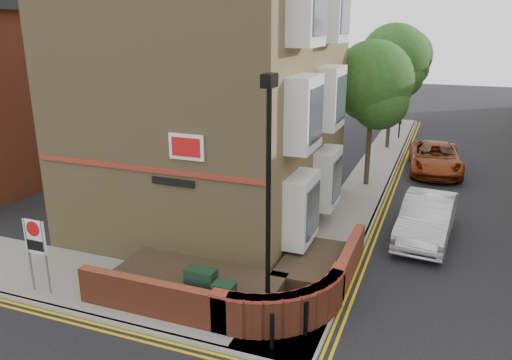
% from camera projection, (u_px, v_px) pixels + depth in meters
% --- Properties ---
extents(ground, '(120.00, 120.00, 0.00)m').
position_uv_depth(ground, '(189.00, 343.00, 12.16)').
color(ground, black).
rests_on(ground, ground).
extents(pavement_corner, '(13.00, 3.00, 0.12)m').
position_uv_depth(pavement_corner, '(108.00, 286.00, 14.68)').
color(pavement_corner, gray).
rests_on(pavement_corner, ground).
extents(pavement_main, '(2.00, 32.00, 0.12)m').
position_uv_depth(pavement_main, '(372.00, 174.00, 25.69)').
color(pavement_main, gray).
rests_on(pavement_main, ground).
extents(kerb_side, '(13.00, 0.15, 0.12)m').
position_uv_depth(kerb_side, '(73.00, 313.00, 13.34)').
color(kerb_side, gray).
rests_on(kerb_side, ground).
extents(kerb_main_near, '(0.15, 32.00, 0.12)m').
position_uv_depth(kerb_main_near, '(392.00, 176.00, 25.35)').
color(kerb_main_near, gray).
rests_on(kerb_main_near, ground).
extents(yellow_lines_side, '(13.00, 0.28, 0.01)m').
position_uv_depth(yellow_lines_side, '(67.00, 319.00, 13.13)').
color(yellow_lines_side, gold).
rests_on(yellow_lines_side, ground).
extents(yellow_lines_main, '(0.28, 32.00, 0.01)m').
position_uv_depth(yellow_lines_main, '(397.00, 177.00, 25.28)').
color(yellow_lines_main, gold).
rests_on(yellow_lines_main, ground).
extents(corner_building, '(8.95, 10.40, 13.60)m').
position_uv_depth(corner_building, '(218.00, 58.00, 18.39)').
color(corner_building, olive).
rests_on(corner_building, ground).
extents(garden_wall, '(6.80, 6.00, 1.20)m').
position_uv_depth(garden_wall, '(231.00, 294.00, 14.38)').
color(garden_wall, brown).
rests_on(garden_wall, ground).
extents(lamppost, '(0.25, 0.50, 6.30)m').
position_uv_depth(lamppost, '(268.00, 207.00, 11.67)').
color(lamppost, black).
rests_on(lamppost, pavement_corner).
extents(utility_cabinet_large, '(0.80, 0.45, 1.20)m').
position_uv_depth(utility_cabinet_large, '(201.00, 290.00, 13.20)').
color(utility_cabinet_large, '#16311F').
rests_on(utility_cabinet_large, pavement_corner).
extents(utility_cabinet_small, '(0.55, 0.40, 1.10)m').
position_uv_depth(utility_cabinet_small, '(224.00, 303.00, 12.67)').
color(utility_cabinet_small, '#16311F').
rests_on(utility_cabinet_small, pavement_corner).
extents(bollard_near, '(0.11, 0.11, 0.90)m').
position_uv_depth(bollard_near, '(272.00, 332.00, 11.65)').
color(bollard_near, black).
rests_on(bollard_near, pavement_corner).
extents(bollard_far, '(0.11, 0.11, 0.90)m').
position_uv_depth(bollard_far, '(306.00, 319.00, 12.16)').
color(bollard_far, black).
rests_on(bollard_far, pavement_corner).
extents(zone_sign, '(0.72, 0.07, 2.20)m').
position_uv_depth(zone_sign, '(36.00, 243.00, 13.82)').
color(zone_sign, slate).
rests_on(zone_sign, pavement_corner).
extents(tree_near, '(3.64, 3.65, 6.70)m').
position_uv_depth(tree_near, '(373.00, 87.00, 22.56)').
color(tree_near, '#382B1E').
rests_on(tree_near, pavement_main).
extents(tree_mid, '(4.03, 4.03, 7.42)m').
position_uv_depth(tree_mid, '(394.00, 63.00, 29.54)').
color(tree_mid, '#382B1E').
rests_on(tree_mid, pavement_main).
extents(tree_far, '(3.81, 3.81, 7.00)m').
position_uv_depth(tree_far, '(406.00, 60.00, 36.74)').
color(tree_far, '#382B1E').
rests_on(tree_far, pavement_main).
extents(traffic_light_assembly, '(0.20, 0.16, 4.20)m').
position_uv_depth(traffic_light_assembly, '(402.00, 98.00, 32.75)').
color(traffic_light_assembly, black).
rests_on(traffic_light_assembly, pavement_main).
extents(silver_car_near, '(2.04, 4.92, 1.58)m').
position_uv_depth(silver_car_near, '(427.00, 218.00, 17.86)').
color(silver_car_near, silver).
rests_on(silver_car_near, ground).
extents(red_car_main, '(3.02, 5.65, 1.51)m').
position_uv_depth(red_car_main, '(435.00, 158.00, 26.02)').
color(red_car_main, maroon).
rests_on(red_car_main, ground).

